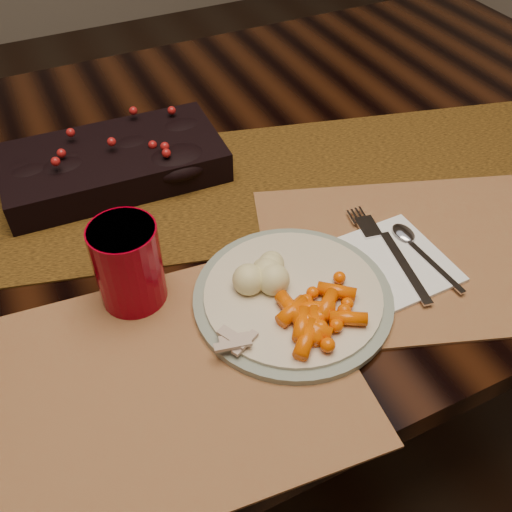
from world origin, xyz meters
name	(u,v)px	position (x,y,z in m)	size (l,w,h in m)	color
floor	(229,415)	(0.00, 0.00, 0.00)	(5.00, 5.00, 0.00)	black
dining_table	(223,322)	(0.00, 0.00, 0.38)	(1.80, 1.00, 0.75)	black
table_runner	(253,184)	(0.05, -0.05, 0.75)	(1.53, 0.32, 0.00)	black
centerpiece	(113,159)	(-0.14, 0.07, 0.79)	(0.34, 0.18, 0.07)	black
placemat_main	(417,252)	(0.19, -0.29, 0.75)	(0.43, 0.31, 0.00)	brown
placemat_second	(157,384)	(-0.21, -0.33, 0.75)	(0.45, 0.33, 0.00)	#865F44
dinner_plate	(293,296)	(-0.01, -0.29, 0.76)	(0.26, 0.26, 0.01)	beige
baby_carrots	(315,314)	(-0.01, -0.34, 0.78)	(0.10, 0.08, 0.02)	#EE5400
mashed_potatoes	(263,273)	(-0.04, -0.26, 0.79)	(0.07, 0.06, 0.04)	tan
turkey_shreds	(234,338)	(-0.11, -0.33, 0.78)	(0.08, 0.07, 0.02)	beige
napkin	(396,260)	(0.15, -0.29, 0.76)	(0.13, 0.15, 0.01)	white
fork	(395,256)	(0.15, -0.29, 0.76)	(0.03, 0.18, 0.00)	silver
spoon	(425,256)	(0.19, -0.30, 0.76)	(0.03, 0.14, 0.00)	white
red_cup	(128,264)	(-0.19, -0.20, 0.81)	(0.08, 0.08, 0.11)	maroon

